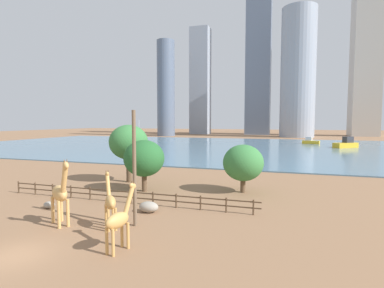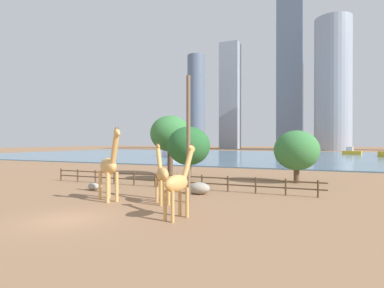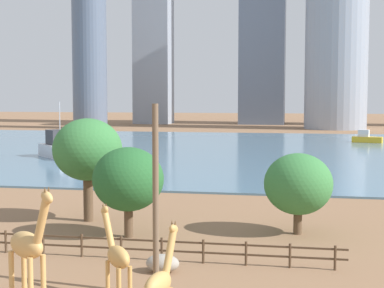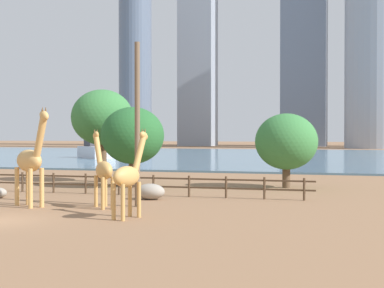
% 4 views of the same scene
% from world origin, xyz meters
% --- Properties ---
extents(ground_plane, '(400.00, 400.00, 0.00)m').
position_xyz_m(ground_plane, '(0.00, 80.00, 0.00)').
color(ground_plane, '#8C6647').
extents(harbor_water, '(180.00, 86.00, 0.20)m').
position_xyz_m(harbor_water, '(0.00, 77.00, 0.10)').
color(harbor_water, slate).
rests_on(harbor_water, ground).
extents(giraffe_tall, '(2.25, 2.49, 4.12)m').
position_xyz_m(giraffe_tall, '(2.63, 5.77, 1.96)').
color(giraffe_tall, tan).
rests_on(giraffe_tall, ground).
extents(giraffe_companion, '(1.10, 2.71, 4.11)m').
position_xyz_m(giraffe_companion, '(5.37, 2.50, 1.93)').
color(giraffe_companion, tan).
rests_on(giraffe_companion, ground).
extents(giraffe_young, '(3.10, 2.30, 5.22)m').
position_xyz_m(giraffe_young, '(-1.21, 5.06, 2.44)').
color(giraffe_young, tan).
rests_on(giraffe_young, ground).
extents(utility_pole, '(0.28, 0.28, 8.68)m').
position_xyz_m(utility_pole, '(4.18, 6.68, 4.34)').
color(utility_pole, brown).
rests_on(utility_pole, ground).
extents(boulder_near_fence, '(1.06, 0.82, 0.62)m').
position_xyz_m(boulder_near_fence, '(-5.44, 8.36, 0.31)').
color(boulder_near_fence, gray).
rests_on(boulder_near_fence, ground).
extents(boulder_by_pole, '(1.73, 1.24, 0.93)m').
position_xyz_m(boulder_by_pole, '(3.68, 10.01, 0.47)').
color(boulder_by_pole, gray).
rests_on(boulder_by_pole, ground).
extents(enclosure_fence, '(26.12, 0.14, 1.30)m').
position_xyz_m(enclosure_fence, '(-0.13, 12.00, 0.76)').
color(enclosure_fence, '#4C3826').
rests_on(enclosure_fence, ground).
extents(tree_left_large, '(4.45, 4.45, 5.31)m').
position_xyz_m(tree_left_large, '(10.40, 19.76, 3.29)').
color(tree_left_large, brown).
rests_on(tree_left_large, ground).
extents(tree_center_broad, '(4.96, 4.96, 7.42)m').
position_xyz_m(tree_center_broad, '(-4.46, 21.02, 5.14)').
color(tree_center_broad, brown).
rests_on(tree_center_broad, ground).
extents(tree_right_tall, '(4.54, 4.54, 5.78)m').
position_xyz_m(tree_right_tall, '(-0.22, 16.93, 3.72)').
color(tree_right_tall, brown).
rests_on(tree_right_tall, ground).
extents(boat_sailboat, '(8.40, 8.59, 7.95)m').
position_xyz_m(boat_sailboat, '(-23.57, 59.86, 1.52)').
color(boat_sailboat, silver).
rests_on(boat_sailboat, harbor_water).
extents(boat_tug, '(5.75, 3.26, 2.39)m').
position_xyz_m(boat_tug, '(22.49, 95.53, 1.01)').
color(boat_tug, gold).
rests_on(boat_tug, harbor_water).
extents(skyline_block_central, '(11.37, 9.42, 63.82)m').
position_xyz_m(skyline_block_central, '(-36.32, 164.33, 31.91)').
color(skyline_block_central, '#939EAD').
rests_on(skyline_block_central, ground).
extents(skyline_tower_glass, '(16.58, 16.58, 62.44)m').
position_xyz_m(skyline_tower_glass, '(19.28, 144.44, 31.22)').
color(skyline_tower_glass, '#939EAD').
rests_on(skyline_tower_glass, ground).
extents(skyline_block_left, '(9.37, 9.37, 50.05)m').
position_xyz_m(skyline_block_left, '(-46.87, 135.23, 25.03)').
color(skyline_block_left, slate).
rests_on(skyline_block_left, ground).
extents(skyline_block_right, '(14.02, 10.64, 100.12)m').
position_xyz_m(skyline_block_right, '(-2.01, 167.54, 50.06)').
color(skyline_block_right, slate).
rests_on(skyline_block_right, ground).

